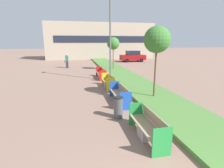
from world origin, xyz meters
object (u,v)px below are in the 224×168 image
sapling_tree_far (113,44)px  bench_yellow_frame (108,83)px  sapling_tree_near (157,40)px  pedestrian_walking (67,61)px  bench_blue_frame (120,96)px  bench_red_frame (101,74)px  street_lamp_post (110,31)px  bench_green_frame (148,128)px  parked_car_distant (133,56)px  litter_bin (118,107)px

sapling_tree_far → bench_yellow_frame: bearing=-105.2°
sapling_tree_near → pedestrian_walking: bearing=111.2°
bench_blue_frame → bench_red_frame: same height
sapling_tree_far → pedestrian_walking: 6.59m
street_lamp_post → pedestrian_walking: street_lamp_post is taller
bench_green_frame → bench_blue_frame: bearing=90.0°
sapling_tree_far → pedestrian_walking: bearing=150.9°
bench_green_frame → parked_car_distant: parked_car_distant is taller
bench_blue_frame → bench_red_frame: 6.79m
bench_blue_frame → street_lamp_post: street_lamp_post is taller
litter_bin → pedestrian_walking: bearing=99.5°
bench_red_frame → sapling_tree_near: (2.12, -6.63, 3.04)m
bench_yellow_frame → bench_green_frame: bearing=-90.0°
bench_blue_frame → parked_car_distant: parked_car_distant is taller
sapling_tree_far → parked_car_distant: 10.06m
bench_green_frame → parked_car_distant: 24.44m
sapling_tree_near → bench_green_frame: bearing=-118.0°
litter_bin → bench_blue_frame: bearing=72.8°
bench_green_frame → bench_blue_frame: 3.83m
bench_red_frame → bench_blue_frame: bearing=-90.0°
bench_green_frame → bench_red_frame: (0.00, 10.62, 0.01)m
bench_blue_frame → pedestrian_walking: (-3.32, 14.21, 0.56)m
street_lamp_post → sapling_tree_near: street_lamp_post is taller
bench_red_frame → sapling_tree_far: bearing=64.3°
bench_blue_frame → street_lamp_post: 6.77m
street_lamp_post → pedestrian_walking: (-3.93, 8.63, -3.23)m
bench_red_frame → pedestrian_walking: 8.15m
litter_bin → street_lamp_post: 8.49m
parked_car_distant → bench_green_frame: bearing=-108.7°
bench_blue_frame → pedestrian_walking: 14.60m
bench_red_frame → sapling_tree_near: size_ratio=0.57×
bench_green_frame → street_lamp_post: size_ratio=0.29×
litter_bin → sapling_tree_far: sapling_tree_far is taller
bench_red_frame → parked_car_distant: parked_car_distant is taller
bench_red_frame → litter_bin: litter_bin is taller
sapling_tree_near → sapling_tree_far: size_ratio=1.09×
sapling_tree_far → bench_green_frame: bearing=-98.0°
litter_bin → sapling_tree_far: bearing=78.3°
pedestrian_walking → parked_car_distant: 11.93m
bench_blue_frame → parked_car_distant: size_ratio=0.58×
litter_bin → bench_red_frame: bearing=86.0°
litter_bin → pedestrian_walking: 16.42m
bench_green_frame → pedestrian_walking: size_ratio=1.21×
bench_green_frame → bench_yellow_frame: bearing=90.0°
bench_yellow_frame → sapling_tree_near: size_ratio=0.47×
bench_green_frame → litter_bin: litter_bin is taller
sapling_tree_near → sapling_tree_far: sapling_tree_near is taller
sapling_tree_near → parked_car_distant: sapling_tree_near is taller
sapling_tree_far → litter_bin: bearing=-101.7°
pedestrian_walking → bench_red_frame: bearing=-65.9°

